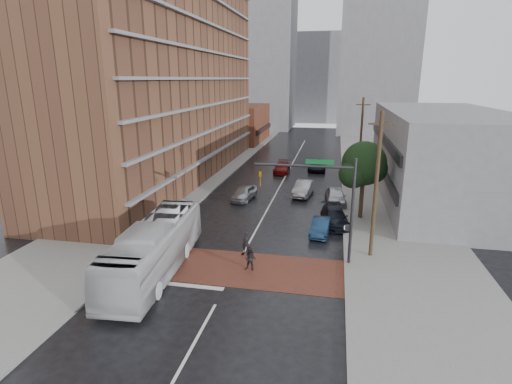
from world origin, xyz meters
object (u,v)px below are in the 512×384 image
at_px(suv_travel, 317,165).
at_px(car_parked_far, 336,196).
at_px(car_parked_mid, 335,217).
at_px(transit_bus, 155,248).
at_px(car_parked_near, 321,227).
at_px(pedestrian_a, 246,242).
at_px(car_travel_a, 244,193).
at_px(pedestrian_b, 250,259).
at_px(car_travel_b, 304,188).
at_px(car_travel_c, 282,167).

relative_size(suv_travel, car_parked_far, 1.06).
bearing_deg(car_parked_mid, transit_bus, -145.61).
bearing_deg(car_parked_near, pedestrian_a, -132.38).
relative_size(car_travel_a, suv_travel, 0.86).
xyz_separation_m(transit_bus, pedestrian_a, (5.01, 4.00, -0.88)).
height_order(pedestrian_b, car_travel_b, pedestrian_b).
relative_size(pedestrian_b, car_parked_far, 0.34).
height_order(transit_bus, pedestrian_b, transit_bus).
xyz_separation_m(pedestrian_b, car_parked_mid, (5.26, 9.61, -0.10)).
distance_m(suv_travel, car_parked_near, 23.42).
relative_size(pedestrian_a, pedestrian_b, 0.97).
bearing_deg(car_parked_far, car_parked_mid, -95.79).
xyz_separation_m(car_travel_b, car_parked_far, (3.35, -2.42, 0.03)).
xyz_separation_m(transit_bus, car_travel_a, (1.95, 16.60, -0.94)).
bearing_deg(car_parked_near, car_parked_far, 87.35).
relative_size(transit_bus, car_travel_c, 2.58).
distance_m(car_travel_b, car_parked_near, 11.01).
distance_m(car_travel_a, car_parked_mid, 10.75).
relative_size(car_travel_a, car_travel_b, 0.91).
distance_m(car_travel_b, suv_travel, 12.63).
relative_size(transit_bus, car_parked_near, 3.12).
height_order(car_travel_a, car_parked_mid, car_travel_a).
bearing_deg(car_parked_far, car_travel_a, 176.77).
bearing_deg(car_parked_far, pedestrian_a, -120.93).
distance_m(car_travel_a, suv_travel, 16.77).
distance_m(transit_bus, pedestrian_b, 6.09).
xyz_separation_m(transit_bus, suv_travel, (8.55, 32.02, -0.97)).
distance_m(pedestrian_a, car_travel_b, 15.67).
relative_size(car_parked_near, car_parked_far, 0.81).
height_order(car_travel_b, car_parked_mid, car_travel_b).
relative_size(car_travel_a, car_travel_c, 0.92).
distance_m(car_travel_c, car_parked_mid, 19.94).
bearing_deg(suv_travel, car_parked_far, -81.58).
height_order(car_travel_a, suv_travel, car_travel_a).
bearing_deg(transit_bus, suv_travel, 70.84).
distance_m(car_parked_near, car_parked_mid, 2.60).
xyz_separation_m(suv_travel, car_parked_near, (1.49, -23.38, -0.06)).
relative_size(car_travel_c, suv_travel, 0.93).
relative_size(car_travel_a, car_parked_mid, 0.89).
bearing_deg(suv_travel, car_travel_a, -114.53).
xyz_separation_m(car_travel_a, suv_travel, (6.60, 15.42, -0.03)).
relative_size(car_travel_b, car_parked_mid, 0.98).
distance_m(pedestrian_b, car_parked_near, 8.37).
height_order(pedestrian_b, car_parked_near, pedestrian_b).
relative_size(pedestrian_b, car_parked_near, 0.42).
distance_m(pedestrian_b, car_travel_b, 18.13).
height_order(car_travel_a, car_parked_near, car_travel_a).
bearing_deg(car_travel_b, car_parked_mid, -61.40).
relative_size(car_parked_near, car_parked_mid, 0.79).
xyz_separation_m(pedestrian_b, car_travel_a, (-3.92, 15.21, -0.08)).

